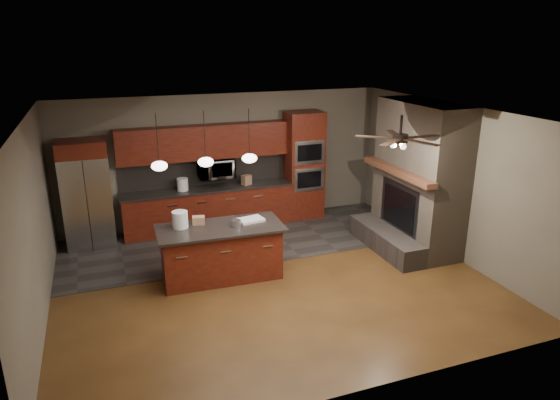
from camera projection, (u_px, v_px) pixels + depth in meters
name	position (u px, v px, depth m)	size (l,w,h in m)	color
ground	(272.00, 279.00, 8.48)	(7.00, 7.00, 0.00)	brown
ceiling	(271.00, 114.00, 7.59)	(7.00, 6.00, 0.02)	white
back_wall	(226.00, 160.00, 10.71)	(7.00, 0.02, 2.80)	slate
right_wall	(451.00, 180.00, 9.18)	(0.02, 6.00, 2.80)	slate
left_wall	(33.00, 229.00, 6.89)	(0.02, 6.00, 2.80)	slate
slate_tile_patch	(243.00, 240.00, 10.08)	(7.00, 2.40, 0.01)	#34312F
fireplace_column	(416.00, 182.00, 9.42)	(1.30, 2.10, 2.80)	#6C5E4D
back_cabinetry	(207.00, 188.00, 10.48)	(3.59, 0.64, 2.20)	maroon
oven_tower	(304.00, 165.00, 11.06)	(0.80, 0.63, 2.38)	maroon
microwave	(216.00, 168.00, 10.43)	(0.73, 0.41, 0.50)	silver
refrigerator	(87.00, 194.00, 9.55)	(0.90, 0.75, 2.09)	silver
kitchen_island	(221.00, 252.00, 8.41)	(2.13, 1.03, 0.92)	maroon
white_bucket	(180.00, 220.00, 8.19)	(0.26, 0.26, 0.28)	white
paint_can	(236.00, 223.00, 8.26)	(0.17, 0.17, 0.11)	#B3B3B8
paint_tray	(251.00, 220.00, 8.52)	(0.42, 0.29, 0.04)	white
cardboard_box	(199.00, 220.00, 8.38)	(0.21, 0.15, 0.13)	#AB7958
counter_bucket	(183.00, 184.00, 10.23)	(0.23, 0.23, 0.26)	white
counter_box	(246.00, 180.00, 10.64)	(0.19, 0.14, 0.21)	#A07152
pendant_left	(159.00, 166.00, 7.94)	(0.26, 0.26, 0.92)	black
pendant_center	(206.00, 162.00, 8.19)	(0.26, 0.26, 0.92)	black
pendant_right	(249.00, 158.00, 8.43)	(0.26, 0.26, 0.92)	black
ceiling_fan	(400.00, 138.00, 7.58)	(1.27, 1.33, 0.41)	black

